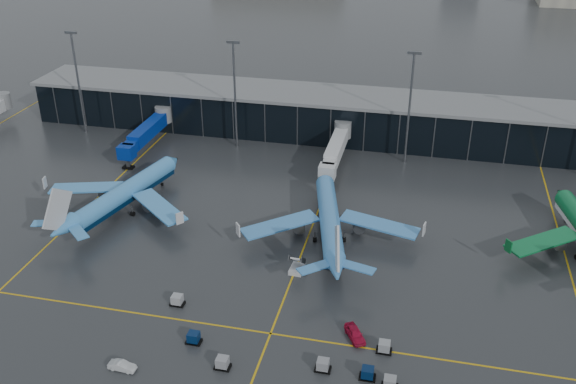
% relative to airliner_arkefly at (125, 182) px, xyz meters
% --- Properties ---
extents(ground, '(600.00, 600.00, 0.00)m').
position_rel_airliner_arkefly_xyz_m(ground, '(26.86, -15.22, -5.91)').
color(ground, '#282B2D').
rests_on(ground, ground).
extents(terminal_pier, '(142.00, 17.00, 10.70)m').
position_rel_airliner_arkefly_xyz_m(terminal_pier, '(26.86, 46.78, -0.49)').
color(terminal_pier, black).
rests_on(terminal_pier, ground).
extents(jet_bridges, '(94.00, 27.50, 7.20)m').
position_rel_airliner_arkefly_xyz_m(jet_bridges, '(-8.14, 27.77, -1.36)').
color(jet_bridges, '#595B60').
rests_on(jet_bridges, ground).
extents(flood_masts, '(203.00, 0.50, 25.50)m').
position_rel_airliner_arkefly_xyz_m(flood_masts, '(31.86, 34.78, 7.90)').
color(flood_masts, '#595B60').
rests_on(flood_masts, ground).
extents(taxi_lines, '(220.00, 120.00, 0.02)m').
position_rel_airliner_arkefly_xyz_m(taxi_lines, '(36.86, -4.61, -5.90)').
color(taxi_lines, gold).
rests_on(taxi_lines, ground).
extents(airliner_arkefly, '(41.69, 45.18, 11.82)m').
position_rel_airliner_arkefly_xyz_m(airliner_arkefly, '(0.00, 0.00, 0.00)').
color(airliner_arkefly, '#4497E1').
rests_on(airliner_arkefly, ground).
extents(airliner_klm_near, '(41.74, 45.24, 11.84)m').
position_rel_airliner_arkefly_xyz_m(airliner_klm_near, '(40.50, -1.44, 0.01)').
color(airliner_klm_near, '#418CD7').
rests_on(airliner_klm_near, ground).
extents(baggage_carts, '(35.81, 13.22, 1.70)m').
position_rel_airliner_arkefly_xyz_m(baggage_carts, '(40.75, -34.22, -5.15)').
color(baggage_carts, black).
rests_on(baggage_carts, ground).
extents(mobile_airstair, '(2.39, 3.33, 3.45)m').
position_rel_airliner_arkefly_xyz_m(mobile_airstair, '(37.21, -13.73, -5.14)').
color(mobile_airstair, silver).
rests_on(mobile_airstair, ground).
extents(service_van_red, '(4.00, 5.02, 1.60)m').
position_rel_airliner_arkefly_xyz_m(service_van_red, '(48.94, -28.43, -5.11)').
color(service_van_red, '#AD0D30').
rests_on(service_van_red, ground).
extents(service_van_white, '(3.89, 1.47, 1.27)m').
position_rel_airliner_arkefly_xyz_m(service_van_white, '(19.16, -41.92, -5.28)').
color(service_van_white, silver).
rests_on(service_van_white, ground).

